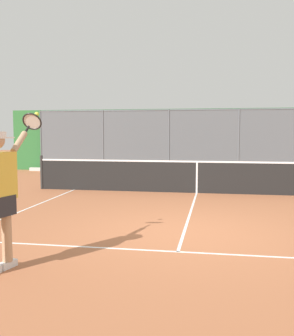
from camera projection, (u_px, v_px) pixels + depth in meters
ground_plane at (184, 232)px, 7.09m from camera, size 60.00×60.00×0.00m
court_line_markings at (177, 256)px, 5.71m from camera, size 7.70×10.66×0.01m
fence_backdrop at (204, 141)px, 17.73m from camera, size 18.13×1.37×2.84m
tennis_net at (197, 176)px, 11.60m from camera, size 9.90×0.09×1.07m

